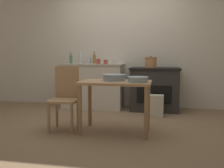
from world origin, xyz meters
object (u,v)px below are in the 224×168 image
Objects in this scene: chair at (65,96)px; bottle_center_left at (94,59)px; bottle_left at (89,60)px; cup_center_right at (114,62)px; work_table at (115,90)px; cup_mid_right at (98,62)px; flour_sack at (156,106)px; stock_pot at (151,62)px; mixing_bowl_large at (138,79)px; mixing_bowl_small at (114,77)px; stove at (155,89)px; cup_center at (106,62)px; bottle_far_left at (71,59)px; bottle_mid_left at (80,58)px.

chair is 3.63× the size of bottle_center_left.
cup_center_right is at bearing -33.02° from bottle_left.
cup_center_right is (0.48, -0.32, -0.05)m from bottle_center_left.
chair is (-0.75, 0.01, -0.11)m from work_table.
bottle_left is 0.52m from cup_mid_right.
flour_sack is 0.89m from stock_pot.
work_table is at bearing -78.54° from cup_center_right.
mixing_bowl_large is (-0.23, -1.09, 0.57)m from flour_sack.
stock_pot is at bearing 8.65° from cup_center_right.
mixing_bowl_small is at bearing -62.92° from bottle_left.
mixing_bowl_small is (-0.35, 0.13, 0.01)m from mixing_bowl_large.
bottle_left reaches higher than cup_center_right.
stove is 0.96m from cup_center_right.
bottle_center_left is at bearing 132.62° from cup_center.
flour_sack is at bearing -22.40° from cup_center_right.
cup_center is (0.80, -0.24, -0.05)m from bottle_far_left.
bottle_mid_left is 3.25× the size of cup_center.
bottle_far_left is at bearing 163.40° from cup_center.
cup_mid_right is (0.32, -0.42, -0.02)m from bottle_left.
stock_pot reaches higher than cup_center.
cup_center is at bearing 72.98° from chair.
bottle_left is 1.74× the size of cup_mid_right.
stove is 1.23m from cup_mid_right.
cup_center_right reaches higher than cup_center.
bottle_far_left is at bearing -153.18° from bottle_mid_left.
stock_pot is (0.42, 1.50, 0.35)m from work_table.
flour_sack is at bearing -16.32° from cup_mid_right.
work_table is 0.76m from chair.
stock_pot is at bearing 8.68° from cup_center.
bottle_far_left is (-1.79, 0.55, 0.81)m from flour_sack.
chair is at bearing -128.92° from stove.
cup_mid_right is (-0.31, -0.01, 0.00)m from cup_center_right.
flour_sack is at bearing -17.22° from bottle_far_left.
stove is at bearing 11.92° from cup_center.
cup_mid_right is (0.17, -0.33, -0.05)m from bottle_center_left.
mixing_bowl_small is at bearing -79.34° from cup_center_right.
bottle_center_left is (-1.08, 1.76, 0.25)m from mixing_bowl_large.
mixing_bowl_small is at bearing 112.94° from work_table.
mixing_bowl_large is at bearing -7.38° from chair.
mixing_bowl_small is 1.34m from cup_center_right.
stove is 1.65m from work_table.
mixing_bowl_small reaches higher than mixing_bowl_large.
cup_center_right is (0.96, -0.21, -0.04)m from bottle_far_left.
work_table is 2.92× the size of mixing_bowl_small.
flour_sack is at bearing 34.34° from chair.
chair is 9.77× the size of cup_center_right.
cup_center_right is (0.63, -0.41, -0.02)m from bottle_left.
bottle_mid_left is at bearing 128.63° from mixing_bowl_large.
chair reaches higher than flour_sack.
cup_mid_right is at bearing -173.58° from stock_pot.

